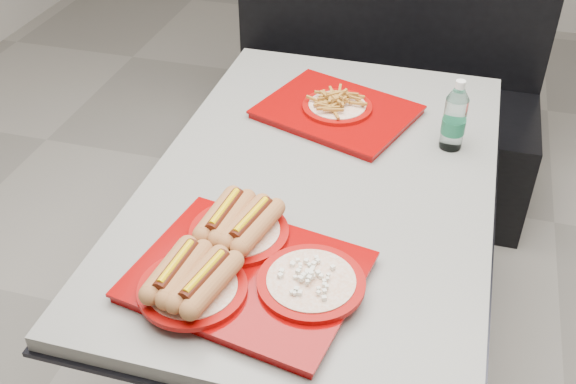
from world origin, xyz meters
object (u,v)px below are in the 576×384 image
(tray_far, at_px, (337,108))
(booth_bench, at_px, (378,98))
(tray_near, at_px, (240,265))
(water_bottle, at_px, (454,119))
(diner_table, at_px, (320,224))

(tray_far, bearing_deg, booth_bench, 87.94)
(booth_bench, xyz_separation_m, tray_far, (-0.03, -0.77, 0.37))
(booth_bench, xyz_separation_m, tray_near, (-0.08, -1.51, 0.39))
(tray_near, relative_size, tray_far, 1.03)
(tray_near, height_order, water_bottle, water_bottle)
(booth_bench, distance_m, tray_far, 0.86)
(water_bottle, bearing_deg, tray_near, -121.47)
(diner_table, distance_m, booth_bench, 1.11)
(water_bottle, bearing_deg, booth_bench, 110.48)
(booth_bench, relative_size, water_bottle, 6.46)
(diner_table, height_order, booth_bench, booth_bench)
(diner_table, distance_m, tray_near, 0.47)
(tray_near, bearing_deg, tray_far, 85.60)
(tray_far, relative_size, water_bottle, 2.50)
(booth_bench, distance_m, tray_near, 1.56)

